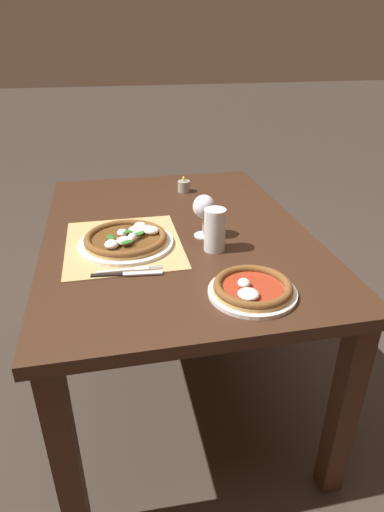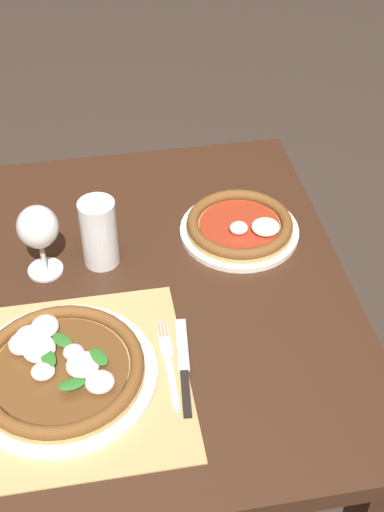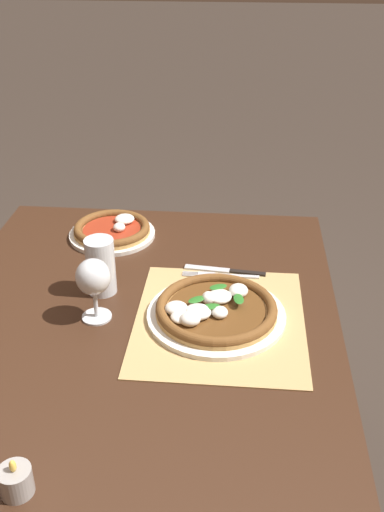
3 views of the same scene
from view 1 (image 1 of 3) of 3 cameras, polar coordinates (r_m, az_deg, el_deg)
The scene contains 10 objects.
ground_plane at distance 2.02m, azimuth -1.82°, elevation -15.92°, with size 24.00×24.00×0.00m, color #382D26.
dining_table at distance 1.64m, azimuth -2.15°, elevation 0.50°, with size 1.33×0.96×0.74m.
paper_placemat at distance 1.50m, azimuth -9.11°, elevation 1.59°, with size 0.44×0.39×0.00m, color tan.
pizza_near at distance 1.48m, azimuth -8.70°, elevation 2.23°, with size 0.32×0.32×0.05m.
pizza_far at distance 1.20m, azimuth 8.05°, elevation -4.33°, with size 0.25×0.25×0.05m.
wine_glass at distance 1.50m, azimuth 1.61°, elevation 6.35°, with size 0.08×0.08×0.16m.
pint_glass at distance 1.42m, azimuth 3.05°, elevation 3.39°, with size 0.07×0.07×0.15m.
fork at distance 1.33m, azimuth -8.24°, elevation -1.81°, with size 0.02×0.20×0.00m.
knife at distance 1.30m, azimuth -8.65°, elevation -2.38°, with size 0.04×0.22×0.01m.
votive_candle at distance 1.98m, azimuth -1.10°, elevation 9.23°, with size 0.06×0.06×0.07m.
Camera 1 is at (1.44, -0.23, 1.39)m, focal length 30.00 mm.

